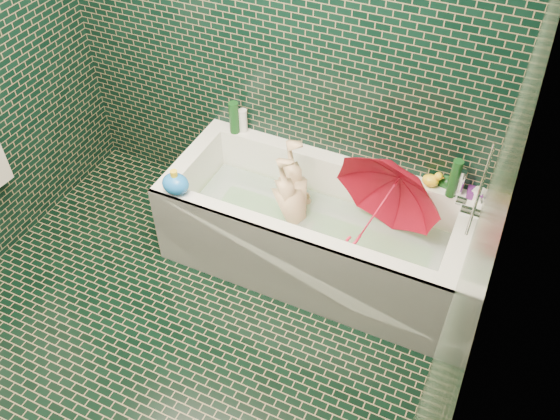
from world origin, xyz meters
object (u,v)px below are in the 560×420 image
at_px(umbrella, 378,210).
at_px(child, 296,214).
at_px(rubber_duck, 432,180).
at_px(bath_toy, 175,184).
at_px(bathtub, 312,237).

bearing_deg(umbrella, child, -164.20).
distance_m(child, rubber_duck, 0.80).
distance_m(child, bath_toy, 0.73).
relative_size(umbrella, rubber_duck, 4.91).
relative_size(bathtub, child, 1.88).
height_order(rubber_duck, bath_toy, bath_toy).
distance_m(bathtub, bath_toy, 0.86).
bearing_deg(child, umbrella, 83.67).
distance_m(child, umbrella, 0.55).
bearing_deg(bathtub, bath_toy, -156.39).
bearing_deg(rubber_duck, bathtub, -151.92).
relative_size(bathtub, umbrella, 2.88).
distance_m(bathtub, umbrella, 0.51).
height_order(child, bath_toy, bath_toy).
xyz_separation_m(bathtub, child, (-0.13, 0.04, 0.10)).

